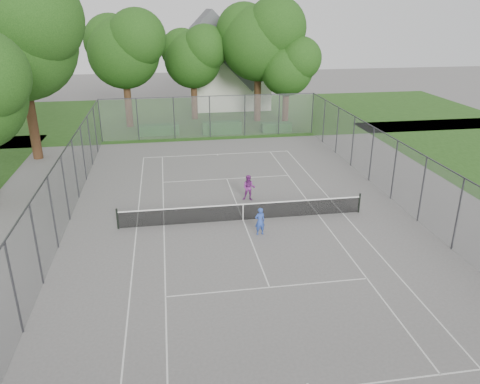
{
  "coord_description": "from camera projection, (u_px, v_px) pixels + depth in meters",
  "views": [
    {
      "loc": [
        -3.7,
        -21.95,
        10.46
      ],
      "look_at": [
        0.0,
        1.0,
        1.2
      ],
      "focal_mm": 35.0,
      "sensor_mm": 36.0,
      "label": 1
    }
  ],
  "objects": [
    {
      "name": "tree_side_back",
      "position": [
        19.0,
        33.0,
        31.23
      ],
      "size": [
        8.88,
        8.11,
        12.77
      ],
      "color": "#3E2516",
      "rests_on": "ground"
    },
    {
      "name": "tree_far_midleft",
      "position": [
        194.0,
        55.0,
        44.4
      ],
      "size": [
        6.26,
        5.71,
        8.99
      ],
      "color": "#3E2516",
      "rests_on": "ground"
    },
    {
      "name": "court_markings",
      "position": [
        243.0,
        220.0,
        24.54
      ],
      "size": [
        11.03,
        23.83,
        0.01
      ],
      "color": "silver",
      "rests_on": "ground"
    },
    {
      "name": "perimeter_fence",
      "position": [
        243.0,
        188.0,
        23.87
      ],
      "size": [
        18.08,
        34.08,
        3.52
      ],
      "color": "#38383D",
      "rests_on": "ground"
    },
    {
      "name": "ground",
      "position": [
        243.0,
        220.0,
        24.54
      ],
      "size": [
        120.0,
        120.0,
        0.0
      ],
      "primitive_type": "plane",
      "color": "#64615F",
      "rests_on": "ground"
    },
    {
      "name": "grass_far",
      "position": [
        202.0,
        115.0,
        48.39
      ],
      "size": [
        60.0,
        20.0,
        0.0
      ],
      "primitive_type": "cube",
      "color": "#214714",
      "rests_on": "ground"
    },
    {
      "name": "hedge_left",
      "position": [
        159.0,
        130.0,
        40.78
      ],
      "size": [
        3.52,
        1.06,
        0.88
      ],
      "primitive_type": "cube",
      "color": "#194C18",
      "rests_on": "ground"
    },
    {
      "name": "hedge_right",
      "position": [
        276.0,
        127.0,
        41.77
      ],
      "size": [
        2.65,
        0.97,
        0.79
      ],
      "primitive_type": "cube",
      "color": "#194C18",
      "rests_on": "ground"
    },
    {
      "name": "woman_player",
      "position": [
        249.0,
        188.0,
        26.82
      ],
      "size": [
        0.86,
        0.75,
        1.51
      ],
      "primitive_type": "imported",
      "rotation": [
        0.0,
        0.0,
        -0.27
      ],
      "color": "#802B83",
      "rests_on": "ground"
    },
    {
      "name": "house",
      "position": [
        229.0,
        69.0,
        50.95
      ],
      "size": [
        8.2,
        6.36,
        10.21
      ],
      "color": "white",
      "rests_on": "ground"
    },
    {
      "name": "tree_far_midright",
      "position": [
        260.0,
        37.0,
        42.97
      ],
      "size": [
        7.93,
        7.24,
        11.4
      ],
      "color": "#3E2516",
      "rests_on": "ground"
    },
    {
      "name": "tree_far_left",
      "position": [
        124.0,
        46.0,
        41.01
      ],
      "size": [
        7.25,
        6.62,
        10.42
      ],
      "color": "#3E2516",
      "rests_on": "ground"
    },
    {
      "name": "tennis_net",
      "position": [
        243.0,
        211.0,
        24.36
      ],
      "size": [
        12.87,
        0.1,
        1.1
      ],
      "color": "black",
      "rests_on": "ground"
    },
    {
      "name": "girl_player",
      "position": [
        260.0,
        221.0,
        22.77
      ],
      "size": [
        0.56,
        0.42,
        1.42
      ],
      "primitive_type": "imported",
      "rotation": [
        0.0,
        0.0,
        3.3
      ],
      "color": "#2E4CAD",
      "rests_on": "ground"
    },
    {
      "name": "tree_far_right",
      "position": [
        288.0,
        65.0,
        42.49
      ],
      "size": [
        5.59,
        5.11,
        8.04
      ],
      "color": "#3E2516",
      "rests_on": "ground"
    },
    {
      "name": "hedge_mid",
      "position": [
        222.0,
        128.0,
        41.02
      ],
      "size": [
        3.42,
        0.98,
        1.07
      ],
      "primitive_type": "cube",
      "color": "#194C18",
      "rests_on": "ground"
    }
  ]
}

